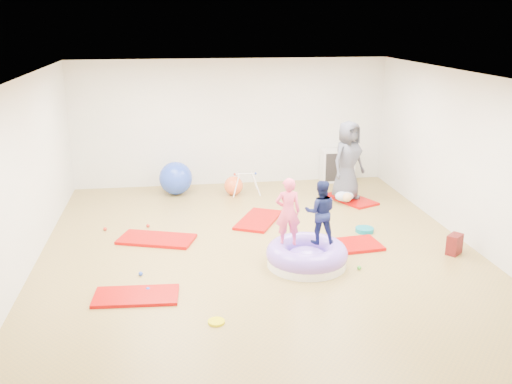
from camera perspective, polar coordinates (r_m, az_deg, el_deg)
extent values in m
cube|color=olive|center=(9.36, 0.28, -5.81)|extent=(7.00, 8.00, 0.01)
cube|color=silver|center=(8.67, 0.30, 11.52)|extent=(7.00, 8.00, 0.01)
cube|color=silver|center=(12.79, -2.49, 6.94)|extent=(7.00, 0.01, 2.80)
cube|color=silver|center=(5.22, 7.14, -8.42)|extent=(7.00, 0.01, 2.80)
cube|color=silver|center=(9.07, -22.12, 1.51)|extent=(0.01, 8.00, 2.80)
cube|color=silver|center=(10.05, 20.45, 3.10)|extent=(0.01, 8.00, 2.80)
cube|color=#AC0101|center=(8.01, -11.90, -10.14)|extent=(1.17, 0.64, 0.05)
cube|color=#AC0101|center=(9.87, -9.92, -4.67)|extent=(1.39, 1.01, 0.05)
cube|color=#AC0101|center=(10.63, 0.25, -2.81)|extent=(1.08, 1.34, 0.05)
cube|color=#AC0101|center=(9.55, 8.62, -5.36)|extent=(1.33, 0.76, 0.05)
cube|color=#AC0101|center=(12.00, 9.46, -0.72)|extent=(0.97, 1.25, 0.05)
cylinder|color=white|center=(8.82, 5.08, -6.87)|extent=(1.21, 1.21, 0.14)
torus|color=#8760E6|center=(8.77, 5.10, -6.12)|extent=(1.25, 1.25, 0.33)
ellipsoid|color=#8760E6|center=(8.80, 5.09, -6.58)|extent=(0.66, 0.66, 0.30)
imported|color=#FF5077|center=(8.57, 3.22, -1.66)|extent=(0.40, 0.27, 1.06)
imported|color=#111844|center=(8.69, 6.47, -1.69)|extent=(0.55, 0.46, 1.00)
imported|color=#434653|center=(11.75, 9.17, 3.13)|extent=(0.94, 0.84, 1.62)
ellipsoid|color=silver|center=(11.75, 8.83, -0.39)|extent=(0.39, 0.25, 0.22)
sphere|color=#EFBB7B|center=(11.58, 9.10, -0.52)|extent=(0.18, 0.18, 0.18)
sphere|color=blue|center=(8.62, -11.47, -8.01)|extent=(0.07, 0.07, 0.07)
sphere|color=red|center=(8.70, 6.31, -7.53)|extent=(0.07, 0.07, 0.07)
sphere|color=blue|center=(8.13, -10.76, -9.55)|extent=(0.07, 0.07, 0.07)
sphere|color=red|center=(10.51, -10.76, -3.32)|extent=(0.07, 0.07, 0.07)
sphere|color=green|center=(8.78, 10.27, -7.47)|extent=(0.07, 0.07, 0.07)
sphere|color=red|center=(10.52, -14.86, -3.59)|extent=(0.07, 0.07, 0.07)
sphere|color=blue|center=(12.29, -8.03, 1.37)|extent=(0.71, 0.71, 0.71)
sphere|color=#FF6730|center=(12.18, -2.26, 0.64)|extent=(0.40, 0.40, 0.40)
cylinder|color=white|center=(12.00, -1.98, 0.61)|extent=(0.17, 0.18, 0.46)
cylinder|color=white|center=(12.37, -2.19, 1.12)|extent=(0.17, 0.18, 0.46)
cylinder|color=white|center=(12.05, 0.05, 0.70)|extent=(0.17, 0.18, 0.46)
cylinder|color=white|center=(12.43, -0.22, 1.20)|extent=(0.17, 0.18, 0.46)
cylinder|color=white|center=(12.16, -1.09, 1.83)|extent=(0.45, 0.03, 0.03)
sphere|color=red|center=(12.13, -2.14, 1.78)|extent=(0.05, 0.05, 0.05)
sphere|color=blue|center=(12.19, -0.05, 1.87)|extent=(0.05, 0.05, 0.05)
cube|color=white|center=(13.29, 8.13, 2.66)|extent=(0.75, 0.37, 0.75)
cube|color=#262324|center=(13.12, 8.34, 2.47)|extent=(0.65, 0.02, 0.65)
cube|color=white|center=(13.24, 8.19, 2.60)|extent=(0.02, 0.26, 0.66)
cube|color=white|center=(13.24, 8.19, 2.60)|extent=(0.66, 0.26, 0.02)
cylinder|color=#077184|center=(10.30, 10.80, -3.73)|extent=(0.33, 0.33, 0.07)
cube|color=#AF211F|center=(9.69, 19.23, -4.96)|extent=(0.33, 0.32, 0.33)
cylinder|color=#F5EA06|center=(7.27, -3.99, -12.83)|extent=(0.21, 0.21, 0.03)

